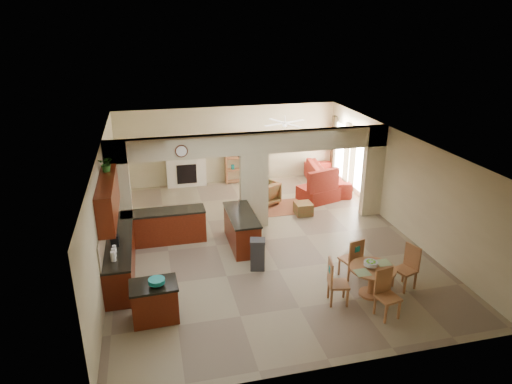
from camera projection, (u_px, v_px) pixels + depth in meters
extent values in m
plane|color=#83775B|center=(262.00, 240.00, 12.56)|extent=(10.00, 10.00, 0.00)
plane|color=white|center=(263.00, 142.00, 11.56)|extent=(10.00, 10.00, 0.00)
plane|color=#C7BB92|center=(229.00, 145.00, 16.60)|extent=(8.00, 0.00, 8.00)
plane|color=#C7BB92|center=(337.00, 300.00, 7.52)|extent=(8.00, 0.00, 8.00)
plane|color=#C7BB92|center=(105.00, 207.00, 11.19)|extent=(0.00, 10.00, 10.00)
plane|color=#C7BB92|center=(399.00, 181.00, 12.93)|extent=(0.00, 10.00, 10.00)
cube|color=#C7BB92|center=(119.00, 192.00, 12.16)|extent=(0.60, 0.25, 2.80)
cube|color=#C7BB92|center=(254.00, 191.00, 13.08)|extent=(0.80, 0.25, 2.20)
cube|color=#C7BB92|center=(373.00, 171.00, 13.77)|extent=(0.60, 0.25, 2.80)
cube|color=#C7BB92|center=(254.00, 143.00, 12.57)|extent=(8.00, 0.25, 0.60)
cube|color=#411207|center=(121.00, 256.00, 10.88)|extent=(0.60, 3.20, 0.86)
cube|color=black|center=(119.00, 239.00, 10.71)|extent=(0.62, 3.22, 0.05)
cube|color=tan|center=(104.00, 228.00, 10.54)|extent=(0.02, 3.20, 0.55)
cube|color=#411207|center=(164.00, 227.00, 12.36)|extent=(2.20, 0.60, 0.86)
cube|color=black|center=(163.00, 212.00, 12.20)|extent=(2.22, 0.62, 0.05)
cube|color=#411207|center=(108.00, 198.00, 10.31)|extent=(0.35, 2.40, 0.90)
cube|color=#411207|center=(242.00, 230.00, 12.19)|extent=(0.65, 1.80, 0.86)
cube|color=black|center=(241.00, 215.00, 12.02)|extent=(0.70, 1.85, 0.05)
cube|color=silver|center=(249.00, 245.00, 11.42)|extent=(0.58, 0.04, 0.70)
cylinder|color=#502A1A|center=(181.00, 151.00, 12.02)|extent=(0.34, 0.03, 0.34)
cube|color=brown|center=(282.00, 207.00, 14.73)|extent=(1.60, 1.30, 0.01)
cube|color=beige|center=(186.00, 172.00, 16.41)|extent=(1.40, 0.28, 1.10)
cube|color=black|center=(187.00, 174.00, 16.30)|extent=(0.70, 0.04, 0.70)
cube|color=beige|center=(185.00, 156.00, 16.17)|extent=(1.60, 0.35, 0.10)
cube|color=#A56A38|center=(239.00, 159.00, 16.69)|extent=(1.00, 0.32, 1.80)
cube|color=white|center=(361.00, 164.00, 15.09)|extent=(0.02, 0.90, 1.90)
cube|color=white|center=(341.00, 150.00, 16.63)|extent=(0.02, 0.90, 1.90)
cube|color=white|center=(350.00, 161.00, 15.91)|extent=(0.02, 0.70, 2.10)
cube|color=#44211B|center=(369.00, 170.00, 14.53)|extent=(0.10, 0.28, 2.30)
cube|color=#44211B|center=(353.00, 159.00, 15.62)|extent=(0.10, 0.28, 2.30)
cube|color=#44211B|center=(347.00, 155.00, 16.07)|extent=(0.10, 0.28, 2.30)
cube|color=#44211B|center=(333.00, 146.00, 17.16)|extent=(0.10, 0.28, 2.30)
cylinder|color=white|center=(285.00, 123.00, 14.69)|extent=(1.00, 1.00, 0.10)
cube|color=#411207|center=(155.00, 303.00, 9.17)|extent=(0.92, 0.66, 0.77)
cube|color=black|center=(153.00, 285.00, 9.03)|extent=(0.97, 0.71, 0.05)
cylinder|color=#127F7F|center=(157.00, 282.00, 8.93)|extent=(0.33, 0.33, 0.15)
cube|color=#2B2B2E|center=(258.00, 255.00, 11.03)|extent=(0.41, 0.37, 0.73)
cylinder|color=#A56A38|center=(373.00, 268.00, 9.88)|extent=(1.00, 1.00, 0.04)
cylinder|color=#A56A38|center=(372.00, 281.00, 10.00)|extent=(0.15, 0.15, 0.64)
cylinder|color=#A56A38|center=(370.00, 293.00, 10.11)|extent=(0.51, 0.51, 0.05)
cylinder|color=#6BC029|center=(371.00, 264.00, 9.86)|extent=(0.30, 0.30, 0.16)
imported|color=maroon|center=(327.00, 176.00, 16.39)|extent=(2.86, 1.40, 0.80)
cube|color=maroon|center=(318.00, 193.00, 15.25)|extent=(1.40, 1.26, 0.47)
imported|color=maroon|center=(264.00, 193.00, 14.85)|extent=(1.14, 1.15, 0.77)
cube|color=maroon|center=(303.00, 208.00, 14.18)|extent=(0.52, 0.52, 0.37)
imported|color=#225015|center=(106.00, 164.00, 10.62)|extent=(0.40, 0.36, 0.38)
cube|color=#A56A38|center=(350.00, 259.00, 10.68)|extent=(0.52, 0.52, 0.05)
cube|color=#A56A38|center=(350.00, 263.00, 10.97)|extent=(0.04, 0.04, 0.44)
cube|color=#A56A38|center=(339.00, 267.00, 10.82)|extent=(0.04, 0.04, 0.44)
cube|color=#A56A38|center=(360.00, 269.00, 10.70)|extent=(0.04, 0.04, 0.44)
cube|color=#A56A38|center=(348.00, 273.00, 10.54)|extent=(0.04, 0.04, 0.44)
cube|color=#A56A38|center=(356.00, 252.00, 10.41)|extent=(0.42, 0.15, 0.55)
cube|color=#127F7F|center=(357.00, 249.00, 10.37)|extent=(0.14, 0.05, 0.14)
cube|color=#A56A38|center=(405.00, 270.00, 10.22)|extent=(0.53, 0.53, 0.05)
cube|color=#A56A38|center=(393.00, 278.00, 10.35)|extent=(0.04, 0.04, 0.44)
cube|color=#A56A38|center=(405.00, 285.00, 10.08)|extent=(0.04, 0.04, 0.44)
cube|color=#A56A38|center=(403.00, 274.00, 10.52)|extent=(0.04, 0.04, 0.44)
cube|color=#A56A38|center=(415.00, 280.00, 10.25)|extent=(0.04, 0.04, 0.44)
cube|color=#A56A38|center=(412.00, 256.00, 10.21)|extent=(0.18, 0.41, 0.55)
cube|color=#127F7F|center=(414.00, 253.00, 10.20)|extent=(0.06, 0.14, 0.14)
cube|color=#A56A38|center=(388.00, 298.00, 9.22)|extent=(0.49, 0.49, 0.05)
cube|color=#A56A38|center=(386.00, 314.00, 9.10)|extent=(0.04, 0.04, 0.44)
cube|color=#A56A38|center=(399.00, 310.00, 9.23)|extent=(0.04, 0.04, 0.44)
cube|color=#A56A38|center=(375.00, 305.00, 9.39)|extent=(0.04, 0.04, 0.44)
cube|color=#A56A38|center=(388.00, 301.00, 9.52)|extent=(0.04, 0.04, 0.44)
cube|color=#A56A38|center=(383.00, 280.00, 9.28)|extent=(0.42, 0.12, 0.55)
cube|color=#127F7F|center=(383.00, 277.00, 9.27)|extent=(0.14, 0.04, 0.14)
cube|color=#A56A38|center=(338.00, 284.00, 9.69)|extent=(0.50, 0.50, 0.05)
cube|color=#A56A38|center=(347.00, 298.00, 9.62)|extent=(0.04, 0.04, 0.44)
cube|color=#A56A38|center=(344.00, 289.00, 9.93)|extent=(0.04, 0.04, 0.44)
cube|color=#A56A38|center=(331.00, 298.00, 9.60)|extent=(0.04, 0.04, 0.44)
cube|color=#A56A38|center=(328.00, 289.00, 9.92)|extent=(0.04, 0.04, 0.44)
cube|color=#A56A38|center=(330.00, 272.00, 9.57)|extent=(0.12, 0.42, 0.55)
cube|color=#127F7F|center=(329.00, 269.00, 9.55)|extent=(0.04, 0.14, 0.14)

